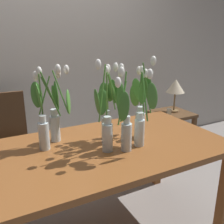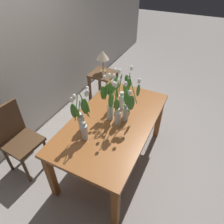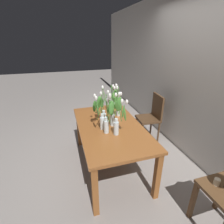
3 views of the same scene
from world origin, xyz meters
The scene contains 14 objects.
ground_plane centered at (0.00, 0.00, 0.00)m, with size 18.00×18.00×0.00m, color gray.
room_wall_rear centered at (0.00, 1.43, 1.35)m, with size 9.00×0.10×2.70m, color beige.
dining_table centered at (0.00, 0.00, 0.65)m, with size 1.60×0.90×0.74m.
tulip_vase_0 centered at (0.04, -0.14, 0.93)m, with size 0.16×0.16×0.54m.
tulip_vase_1 centered at (0.20, -0.11, 0.96)m, with size 0.17×0.24×0.58m.
tulip_vase_2 centered at (-0.29, 0.22, 0.92)m, with size 0.24×0.12×0.53m.
tulip_vase_3 centered at (0.27, 0.04, 0.92)m, with size 0.10×0.18×0.50m.
tulip_vase_4 centered at (0.04, 0.06, 0.97)m, with size 0.17×0.22×0.53m.
tulip_vase_5 centered at (-0.36, 0.15, 0.95)m, with size 0.19×0.15×0.54m.
tulip_vase_6 centered at (-0.06, -0.07, 0.92)m, with size 0.15×0.18×0.58m.
dining_chair centered at (-0.57, 1.03, 0.52)m, with size 0.43×0.43×0.93m.
side_table centered at (1.28, 0.83, 0.43)m, with size 0.44×0.44×0.55m.
table_lamp centered at (1.33, 0.85, 0.86)m, with size 0.22×0.22×0.40m.
pillar_candle centered at (1.19, 0.77, 0.59)m, with size 0.06×0.06×0.07m, color beige.
Camera 2 is at (-1.58, -0.77, 2.27)m, focal length 32.14 mm.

